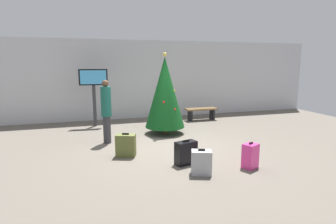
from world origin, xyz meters
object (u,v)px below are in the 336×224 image
Objects in this scene: flight_info_kiosk at (94,86)px; suitcase_0 at (186,153)px; suitcase_2 at (201,162)px; suitcase_1 at (250,156)px; waiting_bench at (201,111)px; holiday_tree at (165,92)px; suitcase_3 at (126,145)px; traveller_0 at (106,110)px.

flight_info_kiosk reaches higher than suitcase_0.
suitcase_1 is at bearing 0.85° from suitcase_2.
flight_info_kiosk is at bearing 177.74° from waiting_bench.
flight_info_kiosk is 3.62× the size of suitcase_0.
holiday_tree reaches higher than suitcase_3.
holiday_tree is at bearing 83.30° from suitcase_0.
flight_info_kiosk is 5.09m from suitcase_0.
traveller_0 is (-1.89, -0.56, -0.38)m from holiday_tree.
suitcase_1 is at bearing -31.98° from suitcase_3.
holiday_tree reaches higher than suitcase_1.
holiday_tree reaches higher than flight_info_kiosk.
waiting_bench is at bearing 66.35° from suitcase_2.
suitcase_0 is 1.04× the size of suitcase_2.
traveller_0 is 1.54m from suitcase_3.
suitcase_3 is (-2.49, 1.56, 0.00)m from suitcase_1.
suitcase_3 is (-1.32, 1.57, 0.02)m from suitcase_2.
flight_info_kiosk is at bearing 120.21° from suitcase_1.
suitcase_1 is (-1.07, -5.08, -0.08)m from waiting_bench.
suitcase_3 is (0.33, -1.33, -0.69)m from traveller_0.
waiting_bench is at bearing 39.30° from holiday_tree.
waiting_bench is 2.20× the size of suitcase_1.
holiday_tree reaches higher than suitcase_2.
suitcase_2 is (-0.23, -3.46, -1.09)m from holiday_tree.
holiday_tree is 1.43× the size of traveller_0.
holiday_tree reaches higher than traveller_0.
flight_info_kiosk is at bearing 139.66° from holiday_tree.
flight_info_kiosk is 1.60× the size of waiting_bench.
holiday_tree is 2.78m from flight_info_kiosk.
suitcase_1 is (1.27, -0.63, 0.01)m from suitcase_0.
waiting_bench is 5.03m from suitcase_0.
suitcase_0 is 1.54m from suitcase_3.
suitcase_1 is (2.83, -2.89, -0.70)m from traveller_0.
suitcase_0 is at bearing -37.02° from suitcase_3.
suitcase_1 reaches higher than suitcase_2.
traveller_0 reaches higher than suitcase_0.
waiting_bench is 2.17× the size of suitcase_3.
holiday_tree is at bearing 105.17° from suitcase_1.
flight_info_kiosk is 6.19m from suitcase_1.
waiting_bench is at bearing 78.16° from suitcase_1.
traveller_0 is at bearing -163.58° from holiday_tree.
flight_info_kiosk reaches higher than waiting_bench.
flight_info_kiosk reaches higher than suitcase_1.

